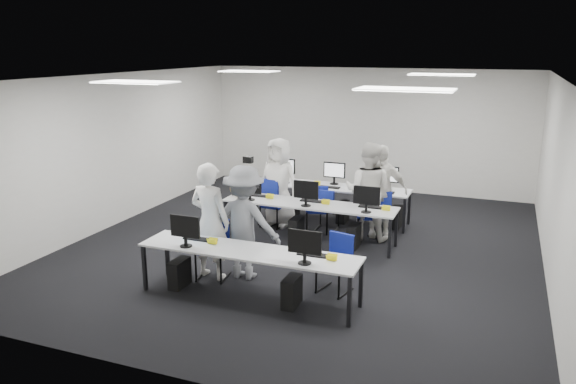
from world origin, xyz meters
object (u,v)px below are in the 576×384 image
at_px(chair_7, 381,220).
at_px(student_1, 368,191).
at_px(student_2, 279,182).
at_px(chair_1, 335,274).
at_px(photographer, 244,222).
at_px(chair_2, 274,213).
at_px(chair_4, 368,224).
at_px(chair_5, 273,209).
at_px(student_3, 380,191).
at_px(desk_mid, 309,206).
at_px(chair_3, 317,218).
at_px(desk_front, 249,254).
at_px(student_0, 210,221).
at_px(chair_0, 213,260).
at_px(chair_6, 326,217).

distance_m(chair_7, student_1, 0.73).
bearing_deg(student_2, chair_1, -44.11).
relative_size(chair_1, photographer, 0.48).
height_order(chair_2, chair_4, chair_2).
bearing_deg(student_1, photographer, 62.05).
height_order(chair_5, student_3, student_3).
distance_m(desk_mid, chair_5, 1.34).
bearing_deg(chair_3, desk_front, -106.11).
relative_size(student_1, student_3, 1.04).
bearing_deg(student_0, chair_0, 172.46).
xyz_separation_m(chair_1, chair_2, (-2.04, 2.56, -0.00)).
relative_size(desk_front, chair_3, 3.71).
relative_size(chair_2, chair_4, 1.00).
bearing_deg(student_3, desk_front, -124.56).
bearing_deg(student_0, chair_1, -168.11).
bearing_deg(chair_0, chair_7, 47.72).
bearing_deg(desk_front, student_3, 71.76).
bearing_deg(chair_3, chair_2, 162.04).
bearing_deg(student_3, chair_4, -144.73).
height_order(chair_2, chair_7, chair_7).
bearing_deg(photographer, desk_front, 118.54).
bearing_deg(chair_4, desk_mid, -163.04).
xyz_separation_m(chair_1, chair_4, (-0.11, 2.52, -0.00)).
xyz_separation_m(chair_7, student_3, (-0.03, -0.10, 0.59)).
xyz_separation_m(desk_front, chair_7, (1.15, 3.49, -0.40)).
height_order(chair_0, chair_2, chair_0).
height_order(student_0, student_3, student_0).
bearing_deg(chair_2, student_1, 2.55).
xyz_separation_m(chair_5, chair_7, (2.18, 0.13, -0.02)).
relative_size(chair_0, chair_2, 1.07).
height_order(desk_mid, chair_6, chair_6).
xyz_separation_m(desk_front, photographer, (-0.39, 0.70, 0.21)).
distance_m(chair_1, chair_5, 3.41).
height_order(chair_5, student_1, student_1).
bearing_deg(student_2, chair_4, 5.05).
height_order(chair_3, student_1, student_1).
bearing_deg(student_2, chair_5, -179.46).
height_order(chair_4, chair_7, chair_7).
bearing_deg(desk_mid, chair_7, 37.98).
distance_m(student_0, student_1, 3.25).
height_order(student_0, photographer, student_0).
bearing_deg(student_0, photographer, -150.94).
relative_size(chair_0, student_1, 0.50).
height_order(student_0, student_1, student_0).
distance_m(desk_mid, chair_3, 0.74).
height_order(desk_front, chair_3, chair_3).
bearing_deg(student_3, chair_5, 164.54).
xyz_separation_m(chair_0, chair_1, (1.91, 0.18, -0.02)).
bearing_deg(student_3, chair_3, 172.15).
relative_size(chair_5, student_2, 0.55).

